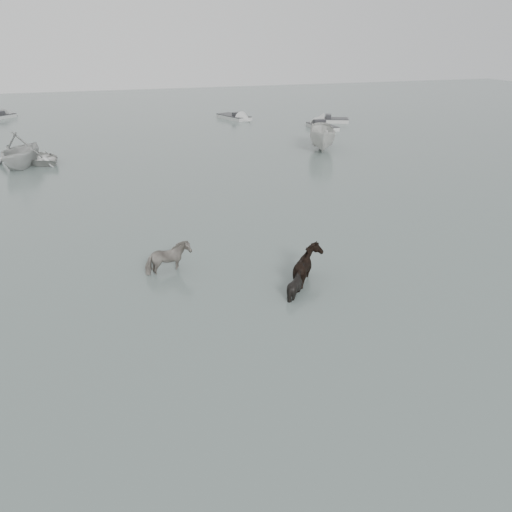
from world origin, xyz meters
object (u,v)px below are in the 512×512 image
Objects in this scene: pony_dark at (310,261)px; pony_black at (296,276)px; pony_pinto at (168,255)px; rowboat_lead at (38,156)px.

pony_dark reaches higher than pony_black.
pony_dark is at bearing -129.86° from pony_pinto.
pony_black is 24.50m from rowboat_lead.
rowboat_lead is at bearing 2.82° from pony_pinto.
pony_pinto is at bearing 44.34° from pony_black.
pony_pinto is 20.45m from rowboat_lead.
pony_black is at bearing -99.78° from rowboat_lead.
pony_pinto is 4.81m from pony_black.
pony_pinto reaches higher than pony_black.
pony_black is (3.81, -2.94, -0.07)m from pony_pinto.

